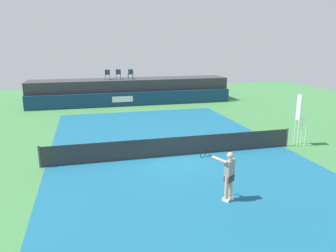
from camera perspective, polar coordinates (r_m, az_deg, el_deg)
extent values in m
plane|color=#3D7A42|center=(18.70, -1.26, -2.27)|extent=(48.00, 48.00, 0.00)
cube|color=#16597A|center=(15.93, 1.21, -5.24)|extent=(12.00, 22.00, 0.00)
cube|color=navy|center=(28.64, -6.09, 4.72)|extent=(18.00, 0.20, 1.20)
cube|color=white|center=(28.40, -8.00, 4.70)|extent=(1.80, 0.02, 0.50)
cube|color=#38383D|center=(30.33, -6.62, 6.19)|extent=(18.00, 2.80, 2.20)
cylinder|color=#2D3D56|center=(30.02, -10.20, 8.52)|extent=(0.04, 0.04, 0.44)
cylinder|color=#2D3D56|center=(30.02, -10.98, 8.49)|extent=(0.04, 0.04, 0.44)
cylinder|color=#2D3D56|center=(29.62, -10.19, 8.45)|extent=(0.04, 0.04, 0.44)
cylinder|color=#2D3D56|center=(29.62, -10.98, 8.41)|extent=(0.04, 0.04, 0.44)
cube|color=#2D3D56|center=(29.80, -10.61, 8.92)|extent=(0.47, 0.47, 0.03)
cube|color=#2D3D56|center=(29.57, -10.63, 9.31)|extent=(0.44, 0.05, 0.42)
cylinder|color=#2D3D56|center=(30.19, -8.36, 8.63)|extent=(0.04, 0.04, 0.44)
cylinder|color=#2D3D56|center=(30.17, -9.14, 8.59)|extent=(0.04, 0.04, 0.44)
cylinder|color=#2D3D56|center=(29.79, -8.32, 8.55)|extent=(0.04, 0.04, 0.44)
cylinder|color=#2D3D56|center=(29.77, -9.11, 8.52)|extent=(0.04, 0.04, 0.44)
cube|color=#2D3D56|center=(29.96, -8.75, 9.02)|extent=(0.47, 0.47, 0.03)
cube|color=#2D3D56|center=(29.73, -8.75, 9.41)|extent=(0.44, 0.05, 0.42)
cylinder|color=#2D3D56|center=(30.18, -6.30, 8.69)|extent=(0.04, 0.04, 0.44)
cylinder|color=#2D3D56|center=(30.13, -7.07, 8.66)|extent=(0.04, 0.04, 0.44)
cylinder|color=#2D3D56|center=(29.79, -6.18, 8.62)|extent=(0.04, 0.04, 0.44)
cylinder|color=#2D3D56|center=(29.73, -6.95, 8.59)|extent=(0.04, 0.04, 0.44)
cube|color=#2D3D56|center=(29.93, -6.64, 9.09)|extent=(0.44, 0.44, 0.03)
cube|color=#2D3D56|center=(29.71, -6.59, 9.48)|extent=(0.44, 0.03, 0.42)
cylinder|color=white|center=(18.69, 23.03, -1.21)|extent=(0.04, 0.04, 1.40)
cylinder|color=white|center=(19.03, 22.47, -0.89)|extent=(0.04, 0.04, 1.40)
cylinder|color=white|center=(18.51, 21.92, -1.25)|extent=(0.04, 0.04, 1.40)
cylinder|color=white|center=(18.85, 21.38, -0.93)|extent=(0.04, 0.04, 1.40)
cube|color=white|center=(18.61, 22.41, 1.05)|extent=(0.51, 0.51, 0.03)
cube|color=white|center=(18.38, 22.03, 3.11)|extent=(0.10, 0.44, 1.33)
cube|color=#2D2D2D|center=(15.78, 1.22, -3.63)|extent=(12.40, 0.02, 0.95)
cylinder|color=#4C4C51|center=(15.39, -21.70, -5.05)|extent=(0.10, 0.10, 1.00)
cylinder|color=#4C4C51|center=(18.38, 20.19, -1.85)|extent=(0.10, 0.10, 1.00)
cube|color=white|center=(11.92, 10.86, -12.29)|extent=(0.24, 0.28, 0.10)
cylinder|color=tan|center=(11.72, 10.96, -10.28)|extent=(0.14, 0.14, 0.82)
cube|color=white|center=(11.74, 10.18, -12.69)|extent=(0.24, 0.28, 0.10)
cylinder|color=tan|center=(11.54, 10.28, -10.65)|extent=(0.14, 0.14, 0.82)
cube|color=#333338|center=(11.50, 10.70, -8.97)|extent=(0.40, 0.36, 0.24)
cube|color=gray|center=(11.36, 10.78, -7.30)|extent=(0.41, 0.36, 0.56)
sphere|color=tan|center=(11.20, 10.89, -5.11)|extent=(0.22, 0.22, 0.22)
cylinder|color=tan|center=(11.56, 11.46, -7.06)|extent=(0.09, 0.09, 0.60)
cylinder|color=tan|center=(11.21, 9.02, -5.85)|extent=(0.39, 0.57, 0.14)
cylinder|color=black|center=(11.44, 7.32, -5.24)|extent=(0.27, 0.18, 0.03)
torus|color=black|center=(11.60, 6.18, -4.92)|extent=(0.27, 0.18, 0.30)
sphere|color=#D8EA33|center=(17.49, -14.78, -3.81)|extent=(0.07, 0.07, 0.07)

